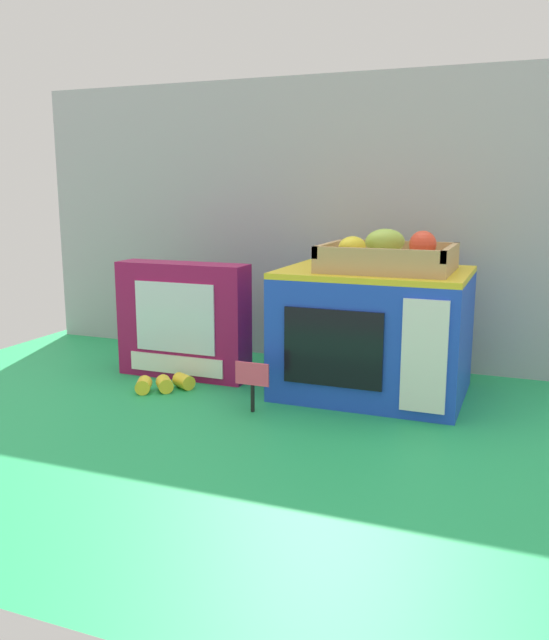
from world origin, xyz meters
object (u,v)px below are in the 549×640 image
toy_microwave (373,332)px  price_sign (252,379)px  cookie_set_box (183,321)px  food_groups_crate (388,258)px  loose_toy_banana (164,384)px

toy_microwave → price_sign: toy_microwave is taller
toy_microwave → cookie_set_box: 0.44m
toy_microwave → food_groups_crate: size_ratio=1.47×
toy_microwave → loose_toy_banana: size_ratio=3.26×
toy_microwave → price_sign: size_ratio=3.82×
cookie_set_box → price_sign: 0.31m
food_groups_crate → loose_toy_banana: (-0.45, -0.15, -0.28)m
toy_microwave → cookie_set_box: (-0.44, -0.04, -0.00)m
toy_microwave → food_groups_crate: (0.03, -0.01, 0.16)m
food_groups_crate → price_sign: size_ratio=2.60×
loose_toy_banana → toy_microwave: bearing=20.1°
price_sign → loose_toy_banana: (-0.23, 0.06, -0.05)m
toy_microwave → loose_toy_banana: (-0.42, -0.15, -0.12)m
food_groups_crate → loose_toy_banana: food_groups_crate is taller
toy_microwave → price_sign: (-0.19, -0.21, -0.07)m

